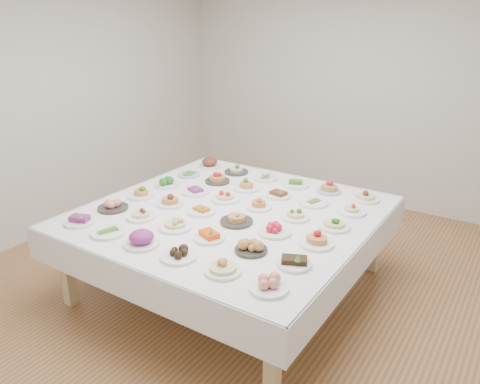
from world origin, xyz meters
The scene contains 38 objects.
room_envelope centered at (0.00, 0.00, 1.83)m, with size 5.02×5.02×2.81m.
display_table centered at (-0.09, -0.24, 0.69)m, with size 2.38×2.38×0.75m.
dish_0 centered at (-0.98, -1.13, 0.80)m, with size 0.25×0.25×0.12m.
dish_1 centered at (-0.64, -1.14, 0.77)m, with size 0.27×0.27×0.06m.
dish_2 centered at (-0.28, -1.13, 0.83)m, with size 0.30×0.30×0.17m.
dish_3 centered at (0.08, -1.14, 0.80)m, with size 0.26×0.26×0.11m.
dish_4 centered at (0.45, -1.12, 0.82)m, with size 0.27×0.27×0.15m.
dish_5 centered at (0.81, -1.14, 0.80)m, with size 0.25×0.25×0.11m.
dish_6 centered at (-0.99, -0.77, 0.81)m, with size 0.27×0.27×0.12m.
dish_7 centered at (-0.64, -0.78, 0.81)m, with size 0.24×0.24×0.13m.
dish_8 centered at (-0.27, -0.77, 0.82)m, with size 0.26×0.26×0.14m.
dish_9 centered at (0.08, -0.78, 0.80)m, with size 0.24×0.24×0.11m.
dish_10 centered at (0.45, -0.78, 0.80)m, with size 0.24×0.24×0.11m.
dish_11 centered at (0.80, -0.78, 0.80)m, with size 0.24×0.24×0.11m.
dish_12 centered at (-0.99, -0.42, 0.81)m, with size 0.24×0.24×0.13m.
dish_13 centered at (-0.63, -0.42, 0.81)m, with size 0.24×0.24×0.14m.
dish_14 centered at (-0.28, -0.41, 0.79)m, with size 0.24×0.24×0.09m.
dish_15 centered at (0.09, -0.42, 0.81)m, with size 0.27×0.27×0.13m.
dish_16 centered at (0.44, -0.41, 0.80)m, with size 0.27×0.27×0.11m.
dish_17 centered at (0.80, -0.42, 0.83)m, with size 0.26×0.26×0.16m.
dish_18 centered at (-0.98, -0.06, 0.80)m, with size 0.24×0.24×0.11m.
dish_19 centered at (-0.62, -0.06, 0.80)m, with size 0.26×0.26×0.11m.
dish_20 centered at (-0.28, -0.06, 0.82)m, with size 0.26×0.26×0.15m.
dish_21 centered at (0.08, -0.05, 0.80)m, with size 0.23×0.23×0.12m.
dish_22 centered at (0.45, -0.07, 0.80)m, with size 0.24×0.24×0.11m.
dish_23 centered at (0.80, -0.06, 0.82)m, with size 0.26×0.26×0.14m.
dish_24 centered at (-1.00, 0.30, 0.77)m, with size 0.23×0.23×0.05m.
dish_25 centered at (-0.63, 0.30, 0.81)m, with size 0.25×0.25×0.14m.
dish_26 centered at (-0.27, 0.29, 0.81)m, with size 0.26×0.26×0.14m.
dish_27 centered at (0.09, 0.29, 0.79)m, with size 0.24×0.24×0.11m.
dish_28 centered at (0.44, 0.31, 0.77)m, with size 0.27×0.27×0.05m.
dish_29 centered at (0.80, 0.30, 0.80)m, with size 0.25×0.25×0.12m.
dish_30 centered at (-0.99, 0.66, 0.82)m, with size 0.24×0.24×0.15m.
dish_31 centered at (-0.63, 0.66, 0.81)m, with size 0.25×0.25×0.14m.
dish_32 centered at (-0.27, 0.66, 0.77)m, with size 0.26×0.26×0.05m.
dish_33 centered at (0.09, 0.65, 0.79)m, with size 0.26×0.26×0.10m.
dish_34 centered at (0.44, 0.66, 0.81)m, with size 0.23×0.23×0.13m.
dish_35 centered at (0.80, 0.66, 0.82)m, with size 0.26×0.26×0.15m.
Camera 1 is at (2.04, -3.34, 2.36)m, focal length 35.00 mm.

